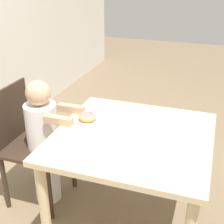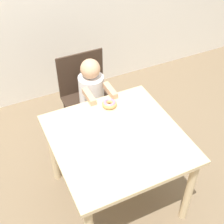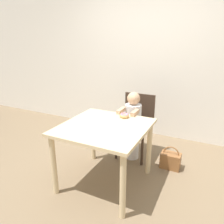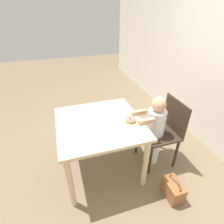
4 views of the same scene
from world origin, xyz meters
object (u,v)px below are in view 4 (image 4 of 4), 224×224
chair (163,131)px  child_figure (154,131)px  handbag (173,189)px  donut (131,119)px

chair → child_figure: child_figure is taller
chair → handbag: (0.56, -0.15, -0.37)m
child_figure → handbag: size_ratio=3.12×
chair → donut: 0.55m
donut → child_figure: bearing=92.6°
donut → chair: bearing=91.9°
chair → donut: size_ratio=7.64×
child_figure → handbag: 0.69m
chair → handbag: size_ratio=2.87×
child_figure → chair: bearing=90.0°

